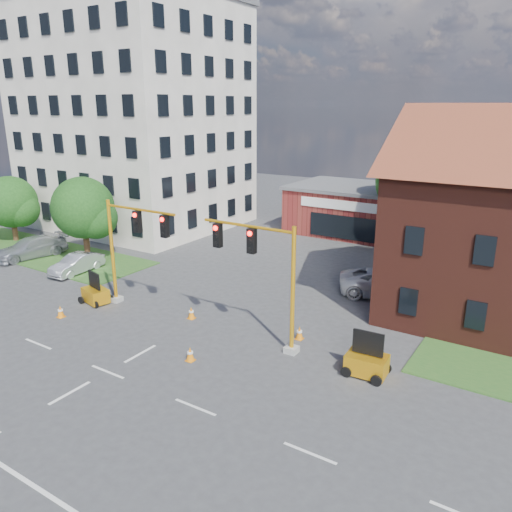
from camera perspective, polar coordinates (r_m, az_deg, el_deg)
name	(u,v)px	position (r m, az deg, el deg)	size (l,w,h in m)	color
ground	(108,372)	(23.65, -16.60, -12.58)	(120.00, 120.00, 0.00)	#3C3C3E
grass_verge_nw	(34,250)	(44.32, -24.03, 0.62)	(22.00, 6.00, 0.08)	#295921
lane_markings	(49,405)	(22.14, -22.62, -15.40)	(60.00, 36.00, 0.01)	white
office_block	(133,116)	(50.27, -13.87, 15.26)	(18.40, 15.40, 20.60)	beige
brick_shop	(360,209)	(46.84, 11.84, 5.23)	(12.40, 8.40, 4.30)	maroon
tree_large	(434,178)	(41.49, 19.68, 8.42)	(8.47, 8.06, 10.22)	#371F14
tree_nw_front	(86,210)	(38.82, -18.84, 4.95)	(4.79, 4.56, 6.37)	#371F14
tree_nw_rear	(13,204)	(47.33, -25.99, 5.38)	(4.59, 4.38, 5.62)	#371F14
signal_mast_west	(131,243)	(28.93, -14.06, 1.50)	(5.30, 0.60, 6.20)	gray
signal_mast_east	(263,269)	(23.57, 0.75, -1.49)	(5.30, 0.60, 6.20)	gray
trailer_west	(96,294)	(31.24, -17.87, -4.13)	(1.85, 1.46, 1.85)	#F9A714
trailer_east	(367,362)	(22.70, 12.54, -11.77)	(1.81, 1.27, 1.98)	#F9A714
cone_a	(60,312)	(29.93, -21.44, -5.93)	(0.40, 0.40, 0.70)	orange
cone_b	(191,313)	(27.95, -7.41, -6.46)	(0.40, 0.40, 0.70)	orange
cone_c	(190,354)	(23.63, -7.53, -11.05)	(0.40, 0.40, 0.70)	orange
cone_d	(299,333)	(25.51, 4.98, -8.75)	(0.40, 0.40, 0.70)	orange
pickup_white	(388,283)	(31.88, 14.86, -2.97)	(2.73, 5.92, 1.65)	silver
sedan_silver_front	(77,264)	(37.11, -19.82, -0.85)	(1.42, 4.07, 1.34)	#AFB2B7
sedan_silver_rear	(31,248)	(42.18, -24.32, 0.87)	(2.21, 5.43, 1.58)	#AFB2B7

